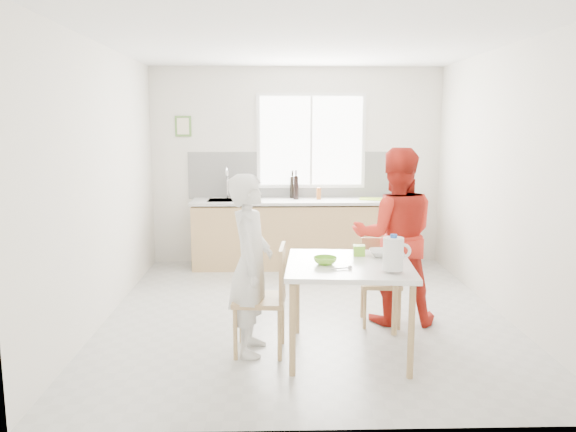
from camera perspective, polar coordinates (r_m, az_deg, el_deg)
name	(u,v)px	position (r m, az deg, el deg)	size (l,w,h in m)	color
ground	(305,313)	(5.88, 1.78, -9.82)	(4.50, 4.50, 0.00)	#B7B7B2
room_shell	(306,153)	(5.56, 1.87, 6.42)	(4.50, 4.50, 4.50)	silver
window	(311,141)	(7.79, 2.36, 7.63)	(1.50, 0.06, 1.30)	white
backsplash	(296,175)	(7.82, 0.87, 4.16)	(3.00, 0.02, 0.65)	white
picture_frame	(183,126)	(7.87, -10.61, 8.95)	(0.22, 0.03, 0.28)	#56833B
kitchen_counter	(297,236)	(7.65, 0.91, -2.07)	(2.84, 0.64, 1.37)	tan
dining_table	(349,273)	(4.71, 6.22, -5.73)	(1.10, 1.10, 0.79)	white
chair_left	(268,294)	(4.77, -2.08, -7.94)	(0.46, 0.46, 0.92)	tan
chair_far	(380,277)	(5.58, 9.34, -6.12)	(0.41, 0.41, 0.82)	tan
person_white	(251,265)	(4.72, -3.80, -4.95)	(0.56, 0.37, 1.53)	white
person_red	(395,236)	(5.52, 10.80, -2.03)	(0.83, 0.65, 1.71)	red
bowl_green	(325,261)	(4.62, 3.80, -4.54)	(0.19, 0.19, 0.06)	#7DCF2F
bowl_white	(382,253)	(4.95, 9.57, -3.75)	(0.23, 0.23, 0.06)	white
milk_jug	(394,253)	(4.41, 10.69, -3.75)	(0.22, 0.16, 0.28)	white
green_box	(359,250)	(4.95, 7.23, -3.48)	(0.10, 0.10, 0.09)	#85D631
spoon	(341,268)	(4.47, 5.37, -5.32)	(0.01, 0.01, 0.16)	#A5A5AA
cutting_board	(373,199)	(7.69, 8.60, 1.72)	(0.35, 0.25, 0.01)	#ABD731
wine_bottle_a	(296,188)	(7.60, 0.82, 2.91)	(0.07, 0.07, 0.32)	black
wine_bottle_b	(292,187)	(7.73, 0.44, 2.95)	(0.07, 0.07, 0.30)	black
jar_amber	(319,194)	(7.60, 3.14, 2.29)	(0.06, 0.06, 0.16)	#9A5221
soap_bottle	(247,192)	(7.61, -4.17, 2.45)	(0.09, 0.09, 0.20)	#999999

